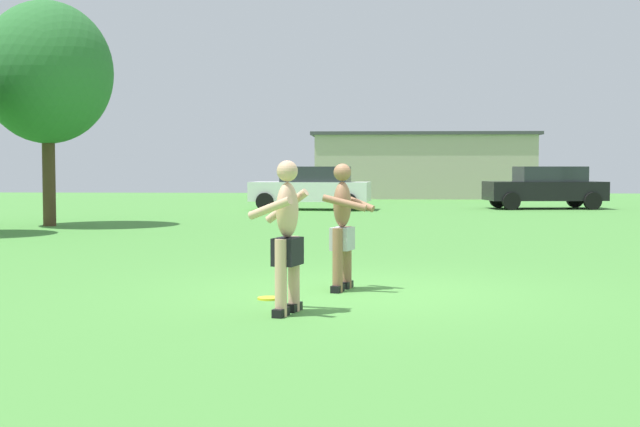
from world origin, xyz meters
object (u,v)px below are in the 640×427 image
(car_black_near_post, at_px, (546,187))
(car_white_mid_lot, at_px, (312,187))
(player_near, at_px, (287,233))
(frisbee, at_px, (269,298))
(player_in_gray, at_px, (343,224))
(tree_behind_players, at_px, (47,73))

(car_black_near_post, height_order, car_white_mid_lot, same)
(player_near, relative_size, car_white_mid_lot, 0.37)
(frisbee, height_order, car_black_near_post, car_black_near_post)
(frisbee, bearing_deg, player_in_gray, 43.01)
(player_in_gray, distance_m, frisbee, 1.45)
(player_in_gray, height_order, tree_behind_players, tree_behind_players)
(car_white_mid_lot, bearing_deg, car_black_near_post, 7.65)
(player_near, relative_size, tree_behind_players, 0.28)
(player_near, xyz_separation_m, tree_behind_players, (-7.56, 13.28, 3.18))
(player_in_gray, relative_size, car_black_near_post, 0.37)
(player_near, xyz_separation_m, frisbee, (-0.31, 1.00, -0.86))
(player_near, distance_m, car_black_near_post, 24.58)
(player_in_gray, height_order, car_black_near_post, player_in_gray)
(frisbee, distance_m, tree_behind_players, 14.83)
(player_near, xyz_separation_m, player_in_gray, (0.56, 1.81, -0.02))
(car_black_near_post, distance_m, tree_behind_players, 18.49)
(player_near, bearing_deg, car_white_mid_lot, 92.85)
(player_near, bearing_deg, car_black_near_post, 72.03)
(tree_behind_players, bearing_deg, player_in_gray, -54.71)
(player_in_gray, bearing_deg, car_black_near_post, 71.96)
(car_white_mid_lot, bearing_deg, tree_behind_players, -125.87)
(player_near, distance_m, player_in_gray, 1.89)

